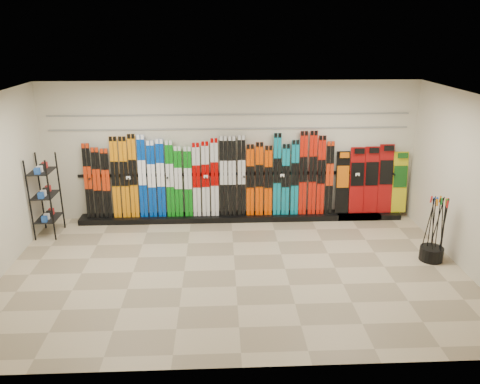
{
  "coord_description": "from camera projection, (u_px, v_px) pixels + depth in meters",
  "views": [
    {
      "loc": [
        -0.24,
        -7.28,
        4.03
      ],
      "look_at": [
        0.13,
        1.0,
        1.1
      ],
      "focal_mm": 35.0,
      "sensor_mm": 36.0,
      "label": 1
    }
  ],
  "objects": [
    {
      "name": "pole_bin",
      "position": [
        431.0,
        254.0,
        8.54
      ],
      "size": [
        0.42,
        0.42,
        0.25
      ],
      "primitive_type": "cylinder",
      "color": "black",
      "rests_on": "floor"
    },
    {
      "name": "slatwall_rail_0",
      "position": [
        230.0,
        129.0,
        9.88
      ],
      "size": [
        7.6,
        0.02,
        0.03
      ],
      "primitive_type": "cube",
      "color": "gray",
      "rests_on": "back_wall"
    },
    {
      "name": "slatwall_rail_1",
      "position": [
        230.0,
        115.0,
        9.78
      ],
      "size": [
        7.6,
        0.02,
        0.03
      ],
      "primitive_type": "cube",
      "color": "gray",
      "rests_on": "back_wall"
    },
    {
      "name": "snowboards",
      "position": [
        372.0,
        181.0,
        10.28
      ],
      "size": [
        1.59,
        0.23,
        1.52
      ],
      "color": "black",
      "rests_on": "ski_rack_base"
    },
    {
      "name": "skis",
      "position": [
        211.0,
        178.0,
        10.05
      ],
      "size": [
        5.36,
        0.18,
        1.84
      ],
      "color": "black",
      "rests_on": "ski_rack_base"
    },
    {
      "name": "ski_poles",
      "position": [
        437.0,
        229.0,
        8.39
      ],
      "size": [
        0.34,
        0.36,
        1.18
      ],
      "color": "black",
      "rests_on": "pole_bin"
    },
    {
      "name": "floor",
      "position": [
        235.0,
        270.0,
        8.22
      ],
      "size": [
        8.0,
        8.0,
        0.0
      ],
      "primitive_type": "plane",
      "color": "gray",
      "rests_on": "ground"
    },
    {
      "name": "accessory_rack",
      "position": [
        45.0,
        196.0,
        9.38
      ],
      "size": [
        0.4,
        0.6,
        1.66
      ],
      "primitive_type": "cube",
      "color": "black",
      "rests_on": "floor"
    },
    {
      "name": "right_wall",
      "position": [
        471.0,
        186.0,
        7.89
      ],
      "size": [
        0.0,
        5.0,
        5.0
      ],
      "primitive_type": "plane",
      "rotation": [
        1.57,
        0.0,
        -1.57
      ],
      "color": "beige",
      "rests_on": "floor"
    },
    {
      "name": "ski_rack_base",
      "position": [
        241.0,
        217.0,
        10.35
      ],
      "size": [
        8.0,
        0.4,
        0.12
      ],
      "primitive_type": "cube",
      "color": "black",
      "rests_on": "floor"
    },
    {
      "name": "back_wall",
      "position": [
        231.0,
        151.0,
        10.07
      ],
      "size": [
        8.0,
        0.0,
        8.0
      ],
      "primitive_type": "plane",
      "rotation": [
        1.57,
        0.0,
        0.0
      ],
      "color": "beige",
      "rests_on": "floor"
    },
    {
      "name": "ceiling",
      "position": [
        234.0,
        98.0,
        7.22
      ],
      "size": [
        8.0,
        8.0,
        0.0
      ],
      "primitive_type": "plane",
      "rotation": [
        3.14,
        0.0,
        0.0
      ],
      "color": "silver",
      "rests_on": "back_wall"
    }
  ]
}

